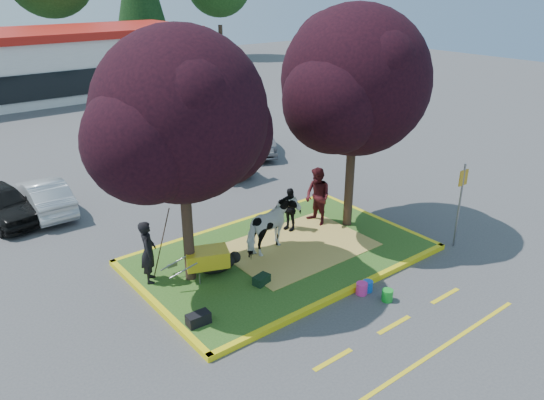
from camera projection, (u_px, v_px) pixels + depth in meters
ground at (282, 257)px, 15.50m from camera, size 90.00×90.00×0.00m
median_island at (282, 255)px, 15.48m from camera, size 8.00×5.00×0.15m
curb_near at (345, 293)px, 13.60m from camera, size 8.30×0.16×0.15m
curb_far at (232, 225)px, 17.35m from camera, size 8.30×0.16×0.15m
curb_left at (154, 303)px, 13.15m from camera, size 0.16×5.30×0.15m
curb_right at (376, 219)px, 17.80m from camera, size 0.16×5.30×0.15m
straw_bedding at (297, 246)px, 15.79m from camera, size 4.20×3.00×0.01m
tree_purple_left at (182, 124)px, 12.52m from camera, size 5.06×4.20×6.51m
tree_purple_right at (356, 88)px, 15.54m from camera, size 5.30×4.40×6.82m
fire_lane_stripe_a at (333, 360)px, 11.32m from camera, size 1.10×0.12×0.01m
fire_lane_stripe_b at (394, 325)px, 12.45m from camera, size 1.10×0.12×0.01m
fire_lane_stripe_c at (445, 296)px, 13.59m from camera, size 1.10×0.12×0.01m
fire_lane_long at (437, 351)px, 11.58m from camera, size 6.00×0.10×0.01m
retail_building at (46, 63)px, 36.08m from camera, size 20.40×8.40×4.40m
cow at (272, 227)px, 15.24m from camera, size 2.01×1.34×1.56m
calf at (218, 263)px, 14.37m from camera, size 1.21×0.84×0.48m
handler at (148, 252)px, 13.69m from camera, size 0.64×0.74×1.71m
visitor_a at (318, 196)px, 16.94m from camera, size 0.74×0.94×1.88m
visitor_b at (290, 209)px, 16.60m from camera, size 0.56×0.89×1.41m
wheelbarrow at (207, 258)px, 14.06m from camera, size 2.01×1.04×0.76m
gear_bag_dark at (198, 319)px, 12.19m from camera, size 0.56×0.32×0.28m
gear_bag_green at (262, 280)px, 13.81m from camera, size 0.50×0.37×0.24m
sign_post at (461, 196)px, 15.51m from camera, size 0.37×0.06×2.64m
bucket_green at (387, 295)px, 13.35m from camera, size 0.33×0.33×0.31m
bucket_pink at (362, 289)px, 13.63m from camera, size 0.39×0.39×0.32m
bucket_blue at (368, 286)px, 13.76m from camera, size 0.31×0.31×0.29m
car_black at (2, 204)px, 17.60m from camera, size 2.09×3.85×1.24m
car_silver at (44, 196)px, 18.28m from camera, size 1.32×3.60×1.18m
car_red at (159, 156)px, 22.41m from camera, size 2.01×4.34×1.20m
car_white at (209, 153)px, 22.47m from camera, size 2.14×4.86×1.39m
car_grey at (250, 136)px, 24.75m from camera, size 3.24×4.69×1.46m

